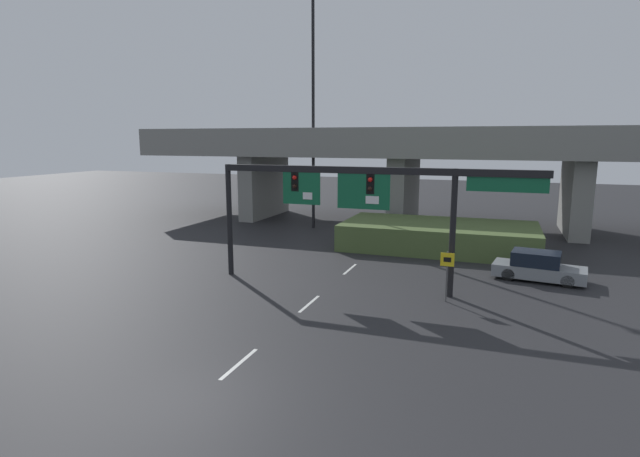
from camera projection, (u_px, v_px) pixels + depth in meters
name	position (u px, v px, depth m)	size (l,w,h in m)	color
ground_plane	(199.00, 398.00, 14.10)	(160.00, 160.00, 0.00)	#262628
lane_markings	(350.00, 269.00, 28.02)	(0.14, 27.84, 0.01)	silver
signal_gantry	(358.00, 191.00, 23.77)	(15.62, 0.44, 5.91)	black
speed_limit_sign	(447.00, 269.00, 22.16)	(0.60, 0.11, 2.30)	#4C4C4C
highway_light_pole_near	(313.00, 110.00, 39.40)	(0.70, 0.36, 18.11)	black
overpass_bridge	(405.00, 157.00, 41.80)	(46.25, 9.82, 8.08)	gray
grass_embankment	(439.00, 236.00, 33.10)	(12.46, 6.46, 1.70)	#4C6033
parked_sedan_near_right	(538.00, 267.00, 25.75)	(4.66, 2.42, 1.50)	gray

